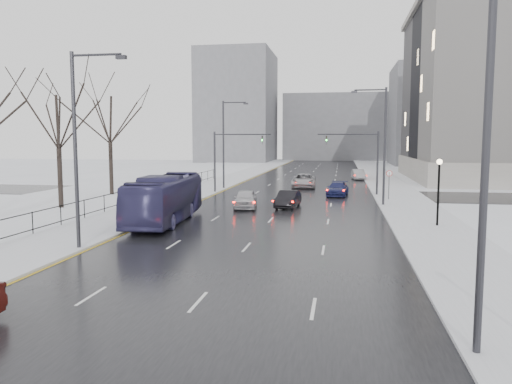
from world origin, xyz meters
The scene contains 25 objects.
road centered at (0.00, 60.00, 0.02)m, with size 16.00×150.00×0.04m, color black.
cross_road centered at (0.00, 48.00, 0.02)m, with size 130.00×10.00×0.04m, color black.
sidewalk_left centered at (-10.50, 60.00, 0.08)m, with size 5.00×150.00×0.16m, color silver.
sidewalk_right centered at (10.50, 60.00, 0.08)m, with size 5.00×150.00×0.16m, color silver.
park_strip centered at (-20.00, 60.00, 0.06)m, with size 14.00×150.00×0.12m, color white.
tree_park_d centered at (-17.80, 34.00, 0.00)m, with size 8.75×8.75×12.50m, color black, non-canonical shape.
tree_park_e centered at (-18.20, 44.00, 0.00)m, with size 9.45×9.45×13.50m, color black, non-canonical shape.
iron_fence centered at (-13.00, 30.00, 0.91)m, with size 0.06×70.00×1.30m.
streetlight_r_near centered at (8.17, 10.00, 5.62)m, with size 2.95×0.25×10.00m.
streetlight_r_mid centered at (8.17, 40.00, 5.62)m, with size 2.95×0.25×10.00m.
streetlight_l_near centered at (-8.17, 20.00, 5.62)m, with size 2.95×0.25×10.00m.
streetlight_l_far centered at (-8.17, 52.00, 5.62)m, with size 2.95×0.25×10.00m.
lamppost_r_mid centered at (11.00, 30.00, 2.94)m, with size 0.36×0.36×4.28m.
mast_signal_right centered at (7.33, 48.00, 4.11)m, with size 6.10×0.33×6.50m.
mast_signal_left centered at (-7.33, 48.00, 4.11)m, with size 6.10×0.33×6.50m.
no_uturn_sign centered at (9.20, 44.00, 2.30)m, with size 0.60×0.06×2.70m.
bldg_far_right centered at (28.00, 115.00, 11.00)m, with size 24.00×20.00×22.00m, color slate.
bldg_far_left centered at (-22.00, 125.00, 14.00)m, with size 18.00×22.00×28.00m, color slate.
bldg_far_center centered at (4.00, 140.00, 9.00)m, with size 30.00×18.00×18.00m, color slate.
bus centered at (-7.00, 29.08, 1.65)m, with size 2.70×11.55×3.22m, color navy.
sedan_center_near centered at (-2.91, 36.75, 0.80)m, with size 1.81×4.49×1.53m, color #B8B7BC.
sedan_right_near centered at (0.51, 37.62, 0.75)m, with size 1.50×4.30×1.42m, color black.
sedan_right_cross centered at (0.50, 55.24, 0.85)m, with size 2.70×5.85×1.63m, color #A1A0A5.
sedan_right_far centered at (4.50, 47.19, 0.73)m, with size 1.92×4.73×1.37m, color navy.
sedan_right_distant centered at (7.20, 68.08, 0.76)m, with size 1.53×4.40×1.45m, color #9A9A9E.
Camera 1 is at (4.84, -3.28, 5.68)m, focal length 35.00 mm.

